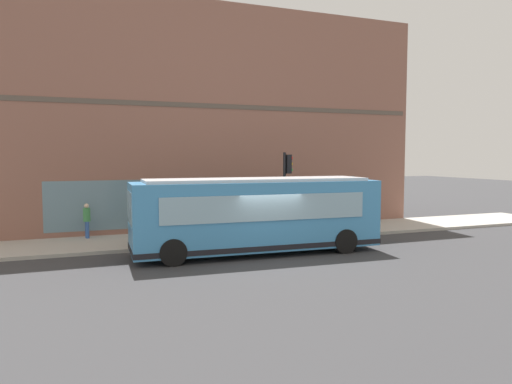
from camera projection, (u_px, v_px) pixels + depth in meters
name	position (u px, v px, depth m)	size (l,w,h in m)	color
ground	(264.00, 256.00, 18.75)	(120.00, 120.00, 0.00)	#38383A
sidewalk_curb	(229.00, 236.00, 23.02)	(3.99, 40.00, 0.15)	#B2ADA3
building_corner	(198.00, 123.00, 27.99)	(7.70, 23.89, 11.89)	#8C5B4C
city_bus_nearside	(257.00, 215.00, 19.17)	(2.92, 10.13, 3.07)	#3F8CC6
traffic_light_near_corner	(287.00, 178.00, 22.49)	(0.32, 0.49, 3.99)	black
fire_hydrant	(240.00, 223.00, 24.57)	(0.35, 0.35, 0.74)	gold
pedestrian_walking_along_curb	(319.00, 211.00, 24.87)	(0.32, 0.32, 1.61)	#3F8C4C
pedestrian_near_building_entrance	(87.00, 218.00, 21.94)	(0.32, 0.32, 1.62)	#3359A5
pedestrian_near_hydrant	(297.00, 209.00, 25.38)	(0.32, 0.32, 1.74)	#B23338
pedestrian_by_light_pole	(140.00, 224.00, 20.42)	(0.32, 0.32, 1.58)	black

